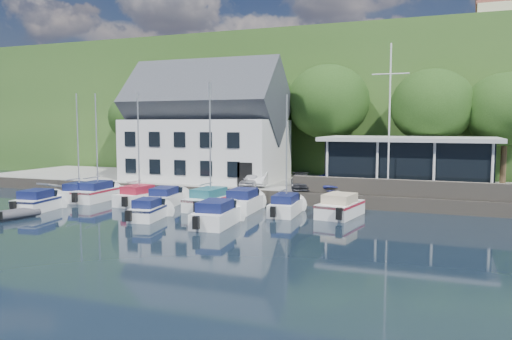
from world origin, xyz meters
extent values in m
plane|color=black|center=(0.00, 0.00, 0.00)|extent=(180.00, 180.00, 0.00)
cube|color=gray|center=(0.00, 17.50, 0.50)|extent=(60.00, 13.00, 1.00)
cube|color=#645C50|center=(0.00, 11.00, 0.50)|extent=(60.00, 0.30, 1.00)
cube|color=#2C501E|center=(0.00, 62.00, 8.00)|extent=(160.00, 75.00, 16.00)
cube|color=olive|center=(8.00, 70.00, 16.15)|extent=(50.00, 30.00, 0.30)
cube|color=#645C50|center=(12.00, 11.40, 1.60)|extent=(18.00, 0.50, 1.20)
imported|color=silver|center=(-0.87, 12.60, 1.56)|extent=(1.33, 3.29, 1.12)
imported|color=silver|center=(-0.60, 13.62, 1.62)|extent=(1.91, 3.92, 1.24)
imported|color=#2C2D31|center=(3.20, 12.84, 1.59)|extent=(2.83, 4.41, 1.19)
imported|color=navy|center=(5.58, 13.26, 1.69)|extent=(2.82, 4.32, 1.38)
camera|label=1|loc=(13.81, -24.90, 6.11)|focal=35.00mm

